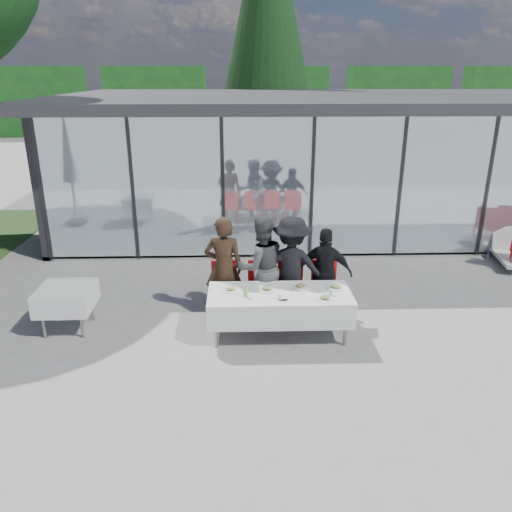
{
  "coord_description": "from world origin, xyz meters",
  "views": [
    {
      "loc": [
        -0.54,
        -6.66,
        4.0
      ],
      "look_at": [
        -0.29,
        1.2,
        1.1
      ],
      "focal_mm": 35.0,
      "sensor_mm": 36.0,
      "label": 1
    }
  ],
  "objects_px": {
    "plate_c": "(301,286)",
    "folded_eyeglasses": "(283,300)",
    "diner_b": "(261,267)",
    "plate_b": "(267,289)",
    "lounger": "(510,252)",
    "plate_extra": "(325,298)",
    "diner_a": "(224,268)",
    "spare_table_left": "(66,298)",
    "diner_chair_b": "(261,286)",
    "diner_c": "(291,267)",
    "diner_d": "(325,273)",
    "plate_d": "(336,287)",
    "diner_chair_a": "(224,287)",
    "plate_a": "(231,289)",
    "dining_table": "(279,305)",
    "juice_bottle": "(246,293)",
    "diner_chair_d": "(324,285)",
    "conifer_tree": "(267,13)",
    "diner_chair_c": "(291,286)"
  },
  "relations": [
    {
      "from": "plate_c",
      "to": "folded_eyeglasses",
      "type": "relative_size",
      "value": 2.04
    },
    {
      "from": "diner_b",
      "to": "plate_b",
      "type": "relative_size",
      "value": 6.31
    },
    {
      "from": "lounger",
      "to": "plate_extra",
      "type": "bearing_deg",
      "value": -144.49
    },
    {
      "from": "plate_c",
      "to": "diner_a",
      "type": "bearing_deg",
      "value": 156.78
    },
    {
      "from": "spare_table_left",
      "to": "diner_chair_b",
      "type": "bearing_deg",
      "value": 7.65
    },
    {
      "from": "diner_c",
      "to": "plate_extra",
      "type": "xyz_separation_m",
      "value": [
        0.42,
        -1.0,
        -0.12
      ]
    },
    {
      "from": "diner_d",
      "to": "plate_d",
      "type": "relative_size",
      "value": 5.49
    },
    {
      "from": "diner_d",
      "to": "lounger",
      "type": "bearing_deg",
      "value": -137.19
    },
    {
      "from": "diner_chair_a",
      "to": "lounger",
      "type": "relative_size",
      "value": 0.69
    },
    {
      "from": "plate_a",
      "to": "diner_c",
      "type": "bearing_deg",
      "value": 31.07
    },
    {
      "from": "dining_table",
      "to": "diner_d",
      "type": "relative_size",
      "value": 1.44
    },
    {
      "from": "dining_table",
      "to": "diner_a",
      "type": "bearing_deg",
      "value": 141.0
    },
    {
      "from": "diner_d",
      "to": "plate_a",
      "type": "height_order",
      "value": "diner_d"
    },
    {
      "from": "juice_bottle",
      "to": "spare_table_left",
      "type": "bearing_deg",
      "value": 171.02
    },
    {
      "from": "diner_c",
      "to": "diner_chair_d",
      "type": "distance_m",
      "value": 0.68
    },
    {
      "from": "dining_table",
      "to": "conifer_tree",
      "type": "distance_m",
      "value": 13.66
    },
    {
      "from": "lounger",
      "to": "conifer_tree",
      "type": "relative_size",
      "value": 0.13
    },
    {
      "from": "diner_d",
      "to": "conifer_tree",
      "type": "distance_m",
      "value": 12.9
    },
    {
      "from": "folded_eyeglasses",
      "to": "diner_a",
      "type": "bearing_deg",
      "value": 132.59
    },
    {
      "from": "diner_d",
      "to": "diner_chair_d",
      "type": "bearing_deg",
      "value": -74.61
    },
    {
      "from": "diner_d",
      "to": "diner_b",
      "type": "bearing_deg",
      "value": 15.39
    },
    {
      "from": "dining_table",
      "to": "folded_eyeglasses",
      "type": "distance_m",
      "value": 0.36
    },
    {
      "from": "diner_c",
      "to": "diner_chair_c",
      "type": "xyz_separation_m",
      "value": [
        0.0,
        0.02,
        -0.35
      ]
    },
    {
      "from": "diner_chair_d",
      "to": "lounger",
      "type": "height_order",
      "value": "diner_chair_d"
    },
    {
      "from": "diner_c",
      "to": "folded_eyeglasses",
      "type": "bearing_deg",
      "value": 85.64
    },
    {
      "from": "diner_chair_c",
      "to": "juice_bottle",
      "type": "distance_m",
      "value": 1.22
    },
    {
      "from": "dining_table",
      "to": "plate_a",
      "type": "bearing_deg",
      "value": 171.91
    },
    {
      "from": "diner_d",
      "to": "conifer_tree",
      "type": "bearing_deg",
      "value": -72.67
    },
    {
      "from": "conifer_tree",
      "to": "folded_eyeglasses",
      "type": "bearing_deg",
      "value": -91.82
    },
    {
      "from": "diner_a",
      "to": "diner_c",
      "type": "relative_size",
      "value": 1.01
    },
    {
      "from": "diner_a",
      "to": "plate_extra",
      "type": "distance_m",
      "value": 1.86
    },
    {
      "from": "plate_a",
      "to": "plate_d",
      "type": "height_order",
      "value": "same"
    },
    {
      "from": "diner_a",
      "to": "plate_c",
      "type": "height_order",
      "value": "diner_a"
    },
    {
      "from": "plate_c",
      "to": "spare_table_left",
      "type": "distance_m",
      "value": 3.82
    },
    {
      "from": "diner_a",
      "to": "diner_b",
      "type": "bearing_deg",
      "value": -177.1
    },
    {
      "from": "diner_a",
      "to": "diner_chair_a",
      "type": "height_order",
      "value": "diner_a"
    },
    {
      "from": "plate_d",
      "to": "plate_extra",
      "type": "distance_m",
      "value": 0.48
    },
    {
      "from": "diner_chair_c",
      "to": "diner_chair_b",
      "type": "bearing_deg",
      "value": 180.0
    },
    {
      "from": "dining_table",
      "to": "diner_chair_d",
      "type": "distance_m",
      "value": 1.12
    },
    {
      "from": "diner_chair_b",
      "to": "plate_c",
      "type": "xyz_separation_m",
      "value": [
        0.62,
        -0.56,
        0.24
      ]
    },
    {
      "from": "diner_b",
      "to": "juice_bottle",
      "type": "distance_m",
      "value": 0.91
    },
    {
      "from": "plate_d",
      "to": "plate_b",
      "type": "bearing_deg",
      "value": -178.36
    },
    {
      "from": "diner_chair_b",
      "to": "plate_d",
      "type": "relative_size",
      "value": 3.41
    },
    {
      "from": "diner_c",
      "to": "plate_a",
      "type": "bearing_deg",
      "value": 39.2
    },
    {
      "from": "dining_table",
      "to": "diner_chair_c",
      "type": "bearing_deg",
      "value": 71.44
    },
    {
      "from": "juice_bottle",
      "to": "diner_chair_a",
      "type": "bearing_deg",
      "value": 111.96
    },
    {
      "from": "spare_table_left",
      "to": "plate_b",
      "type": "bearing_deg",
      "value": -3.87
    },
    {
      "from": "plate_d",
      "to": "folded_eyeglasses",
      "type": "relative_size",
      "value": 2.04
    },
    {
      "from": "plate_a",
      "to": "plate_c",
      "type": "bearing_deg",
      "value": 4.03
    },
    {
      "from": "diner_d",
      "to": "plate_a",
      "type": "relative_size",
      "value": 5.49
    }
  ]
}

